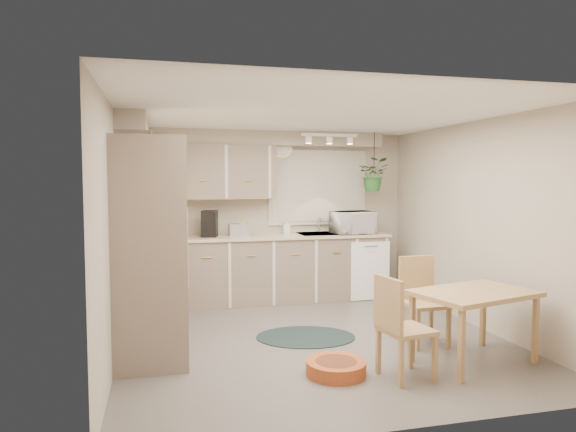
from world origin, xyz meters
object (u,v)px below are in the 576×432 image
object	(u,v)px
dining_table	(473,327)
chair_back	(425,302)
pet_bed	(336,368)
microwave	(353,220)
braided_rug	(306,337)
chair_left	(407,327)

from	to	relation	value
dining_table	chair_back	bearing A→B (deg)	106.14
pet_bed	microwave	size ratio (longest dim) A/B	0.91
chair_back	braided_rug	distance (m)	1.33
microwave	pet_bed	bearing A→B (deg)	-123.63
dining_table	chair_back	size ratio (longest dim) A/B	1.20
dining_table	microwave	xyz separation A→B (m)	(-0.14, 2.76, 0.80)
dining_table	chair_left	xyz separation A→B (m)	(-0.78, -0.18, 0.11)
braided_rug	dining_table	bearing A→B (deg)	-40.49
braided_rug	microwave	bearing A→B (deg)	54.43
chair_left	braided_rug	xyz separation A→B (m)	(-0.53, 1.30, -0.44)
braided_rug	pet_bed	size ratio (longest dim) A/B	2.04
pet_bed	chair_back	bearing A→B (deg)	26.12
braided_rug	pet_bed	world-z (taller)	pet_bed
dining_table	chair_left	distance (m)	0.81
chair_back	braided_rug	size ratio (longest dim) A/B	0.83
chair_back	chair_left	bearing A→B (deg)	51.53
chair_left	dining_table	bearing A→B (deg)	94.68
pet_bed	microwave	distance (m)	3.18
chair_back	microwave	size ratio (longest dim) A/B	1.55
dining_table	pet_bed	distance (m)	1.38
chair_back	pet_bed	world-z (taller)	chair_back
dining_table	pet_bed	xyz separation A→B (m)	(-1.35, 0.02, -0.28)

